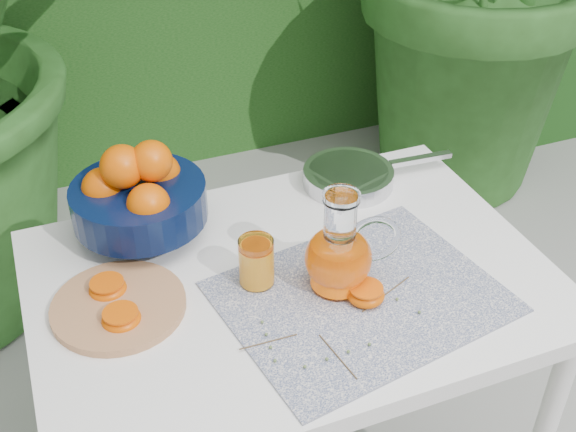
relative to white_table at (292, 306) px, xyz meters
name	(u,v)px	position (x,y,z in m)	size (l,w,h in m)	color
white_table	(292,306)	(0.00, 0.00, 0.00)	(1.00, 0.70, 0.75)	white
placemat	(361,297)	(0.10, -0.11, 0.08)	(0.50, 0.39, 0.00)	#0D1E4D
cutting_board	(119,306)	(-0.33, 0.03, 0.09)	(0.25, 0.25, 0.02)	#AD734E
fruit_bowl	(138,194)	(-0.24, 0.24, 0.18)	(0.31, 0.31, 0.22)	black
juice_pitcher	(340,255)	(0.07, -0.06, 0.16)	(0.19, 0.16, 0.21)	white
juice_tumbler	(256,263)	(-0.07, 0.00, 0.13)	(0.07, 0.07, 0.10)	white
saute_pan	(350,176)	(0.25, 0.26, 0.10)	(0.37, 0.22, 0.04)	silver
orange_halves	(199,300)	(-0.19, -0.02, 0.10)	(0.52, 0.27, 0.03)	#E45402
thyme_sprigs	(335,328)	(0.02, -0.17, 0.09)	(0.37, 0.24, 0.01)	#4F3B24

